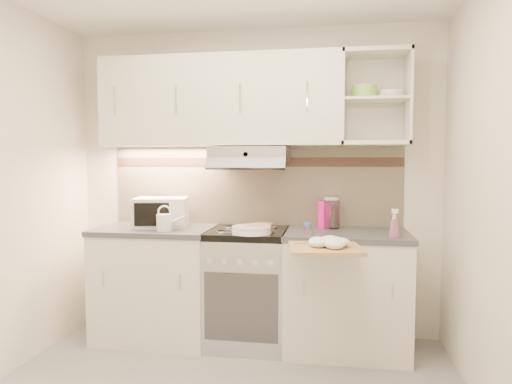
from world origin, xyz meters
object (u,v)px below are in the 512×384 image
at_px(glass_jar, 332,212).
at_px(electric_range, 248,287).
at_px(watering_can, 165,222).
at_px(spray_bottle, 394,226).
at_px(pink_pitcher, 325,214).
at_px(cutting_board, 325,248).
at_px(microwave, 161,212).
at_px(plate_stack, 252,230).

bearing_deg(glass_jar, electric_range, -165.03).
distance_m(watering_can, glass_jar, 1.29).
relative_size(watering_can, spray_bottle, 1.07).
xyz_separation_m(electric_range, pink_pitcher, (0.58, 0.20, 0.56)).
bearing_deg(pink_pitcher, cutting_board, -66.90).
xyz_separation_m(pink_pitcher, cutting_board, (0.01, -0.72, -0.13)).
height_order(electric_range, glass_jar, glass_jar).
distance_m(microwave, cutting_board, 1.44).
distance_m(pink_pitcher, spray_bottle, 0.64).
relative_size(pink_pitcher, glass_jar, 0.85).
relative_size(electric_range, watering_can, 3.91).
bearing_deg(watering_can, pink_pitcher, 10.06).
distance_m(microwave, plate_stack, 0.82).
bearing_deg(glass_jar, cutting_board, -93.49).
height_order(microwave, glass_jar, glass_jar).
xyz_separation_m(microwave, spray_bottle, (1.78, -0.26, -0.03)).
xyz_separation_m(electric_range, microwave, (-0.72, 0.04, 0.57)).
distance_m(microwave, watering_can, 0.24).
relative_size(electric_range, glass_jar, 3.60).
bearing_deg(pink_pitcher, watering_can, -140.98).
xyz_separation_m(electric_range, spray_bottle, (1.06, -0.22, 0.53)).
xyz_separation_m(watering_can, glass_jar, (1.25, 0.34, 0.06)).
relative_size(microwave, plate_stack, 1.63).
bearing_deg(spray_bottle, pink_pitcher, 144.30).
bearing_deg(glass_jar, pink_pitcher, 152.63).
xyz_separation_m(microwave, cutting_board, (1.32, -0.56, -0.14)).
bearing_deg(electric_range, spray_bottle, -11.70).
xyz_separation_m(pink_pitcher, glass_jar, (0.06, -0.03, 0.02)).
height_order(spray_bottle, cutting_board, spray_bottle).
distance_m(plate_stack, pink_pitcher, 0.65).
xyz_separation_m(plate_stack, glass_jar, (0.58, 0.35, 0.10)).
xyz_separation_m(glass_jar, spray_bottle, (0.42, -0.39, -0.04)).
bearing_deg(electric_range, glass_jar, 14.97).
xyz_separation_m(pink_pitcher, spray_bottle, (0.48, -0.42, -0.02)).
relative_size(watering_can, plate_stack, 0.81).
distance_m(watering_can, cutting_board, 1.26).
height_order(microwave, spray_bottle, microwave).
height_order(microwave, plate_stack, microwave).
relative_size(watering_can, cutting_board, 0.51).
height_order(microwave, watering_can, microwave).
bearing_deg(glass_jar, spray_bottle, -42.73).
xyz_separation_m(microwave, pink_pitcher, (1.30, 0.16, -0.01)).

